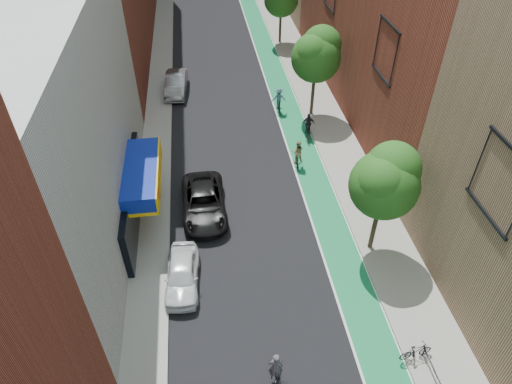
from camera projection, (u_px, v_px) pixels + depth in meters
name	position (u px, v px, depth m)	size (l,w,h in m)	color
bike_lane	(286.00, 103.00, 36.35)	(2.00, 68.00, 0.01)	#14722F
sidewalk_left	(159.00, 111.00, 35.29)	(2.00, 68.00, 0.15)	gray
sidewalk_right	(316.00, 100.00, 36.55)	(3.00, 68.00, 0.15)	gray
building_left_white	(29.00, 136.00, 21.88)	(8.00, 20.00, 12.00)	silver
tree_near	(386.00, 180.00, 21.42)	(3.40, 3.36, 6.42)	#332619
tree_mid	(317.00, 54.00, 31.86)	(3.55, 3.53, 6.74)	#332619
parked_car_white	(182.00, 274.00, 22.19)	(1.59, 3.95, 1.35)	silver
parked_car_black	(204.00, 202.00, 26.12)	(2.44, 5.29, 1.47)	black
parked_car_silver	(176.00, 84.00, 37.25)	(1.60, 4.60, 1.52)	gray
cyclist_lead	(275.00, 375.00, 18.27)	(0.84, 1.87, 2.00)	black
cyclist_lane_near	(297.00, 156.00, 29.44)	(0.82, 1.52, 1.92)	black
cyclist_lane_mid	(308.00, 129.00, 32.11)	(0.98, 1.89, 1.92)	black
cyclist_lane_far	(279.00, 102.00, 34.80)	(1.05, 1.72, 1.96)	black
parked_bike_mid	(416.00, 351.00, 19.13)	(0.42, 1.49, 0.90)	black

